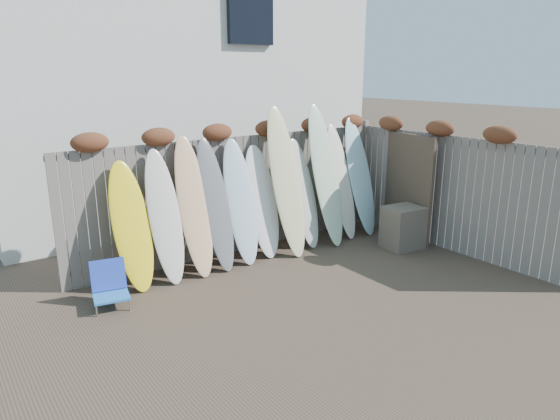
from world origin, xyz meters
TOP-DOWN VIEW (x-y plane):
  - ground at (0.00, 0.00)m, footprint 80.00×80.00m
  - back_fence at (0.06, 2.39)m, footprint 6.05×0.28m
  - right_fence at (2.99, 0.25)m, footprint 0.28×4.40m
  - house at (0.50, 6.50)m, footprint 8.50×5.50m
  - beach_chair at (-2.54, 1.59)m, footprint 0.54×0.57m
  - wooden_crate at (2.40, 0.79)m, footprint 0.70×0.61m
  - lattice_panel at (2.86, 1.12)m, footprint 0.33×1.29m
  - surfboard_0 at (-2.05, 1.98)m, footprint 0.56×0.67m
  - surfboard_1 at (-1.54, 1.97)m, footprint 0.51×0.71m
  - surfboard_2 at (-1.07, 1.97)m, footprint 0.53×0.77m
  - surfboard_3 at (-0.69, 1.96)m, footprint 0.49×0.74m
  - surfboard_4 at (-0.23, 1.98)m, footprint 0.57×0.75m
  - surfboard_5 at (0.22, 2.01)m, footprint 0.59×0.70m
  - surfboard_6 at (0.62, 1.87)m, footprint 0.59×0.90m
  - surfboard_7 at (1.08, 1.98)m, footprint 0.56×0.71m
  - surfboard_8 at (1.52, 1.89)m, footprint 0.56×0.89m
  - surfboard_9 at (1.99, 1.97)m, footprint 0.47×0.75m
  - surfboard_10 at (2.44, 1.94)m, footprint 0.54×0.78m

SIDE VIEW (x-z plane):
  - ground at x=0.00m, z-range 0.00..0.00m
  - beach_chair at x=-2.54m, z-range -0.02..0.58m
  - wooden_crate at x=2.40m, z-range 0.00..0.75m
  - surfboard_0 at x=-2.05m, z-range 0.00..1.84m
  - surfboard_5 at x=0.22m, z-range 0.00..1.86m
  - surfboard_7 at x=1.08m, z-range 0.00..1.91m
  - lattice_panel at x=2.86m, z-range 0.00..1.96m
  - surfboard_1 at x=-1.54m, z-range 0.00..1.96m
  - surfboard_4 at x=-0.23m, z-range 0.00..2.01m
  - surfboard_3 at x=-0.69m, z-range 0.00..2.06m
  - surfboard_9 at x=1.99m, z-range 0.00..2.10m
  - surfboard_2 at x=-1.07m, z-range 0.00..2.11m
  - surfboard_10 at x=2.44m, z-range 0.00..2.20m
  - right_fence at x=2.99m, z-range 0.02..2.26m
  - back_fence at x=0.06m, z-range 0.06..2.30m
  - surfboard_8 at x=1.52m, z-range 0.00..2.49m
  - surfboard_6 at x=0.62m, z-range 0.00..2.49m
  - house at x=0.50m, z-range 0.04..6.36m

